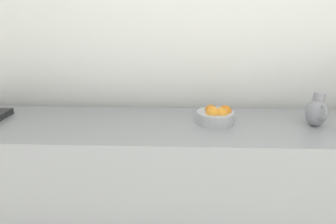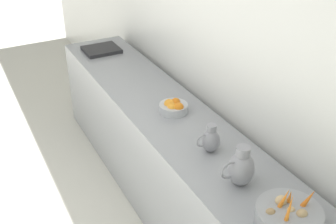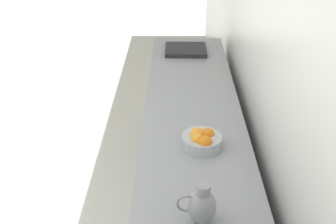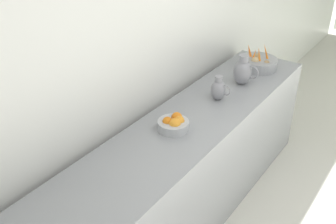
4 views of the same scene
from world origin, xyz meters
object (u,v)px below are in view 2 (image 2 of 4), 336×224
Objects in this scene: vegetable_colander at (288,216)px; orange_bowl at (174,107)px; metal_pitcher_short at (211,140)px; metal_pitcher_tall at (241,168)px.

vegetable_colander is 1.27m from orange_bowl.
vegetable_colander reaches higher than metal_pitcher_short.
orange_bowl is 0.91m from metal_pitcher_tall.
orange_bowl is at bearing -91.51° from vegetable_colander.
metal_pitcher_short is at bearing -94.65° from metal_pitcher_tall.
vegetable_colander is 0.38m from metal_pitcher_tall.
metal_pitcher_short reaches higher than orange_bowl.
metal_pitcher_short is (-0.03, -0.35, -0.03)m from metal_pitcher_tall.
metal_pitcher_short is (-0.00, -0.72, 0.04)m from vegetable_colander.
metal_pitcher_short is at bearing -90.09° from vegetable_colander.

